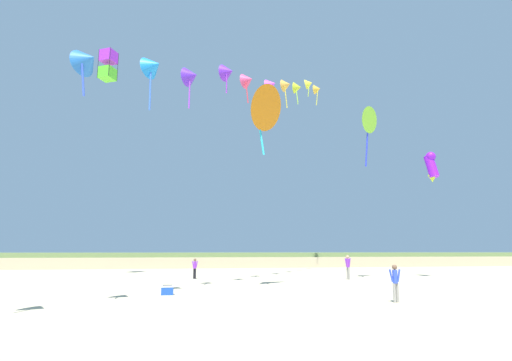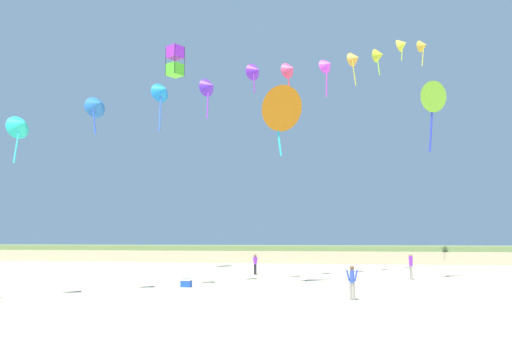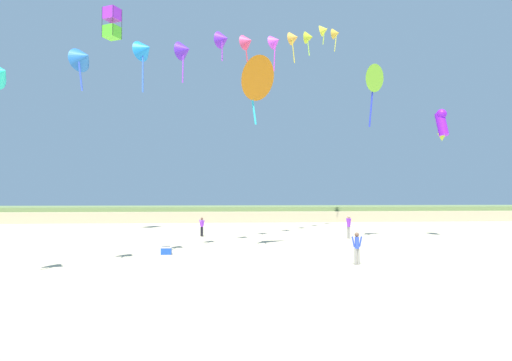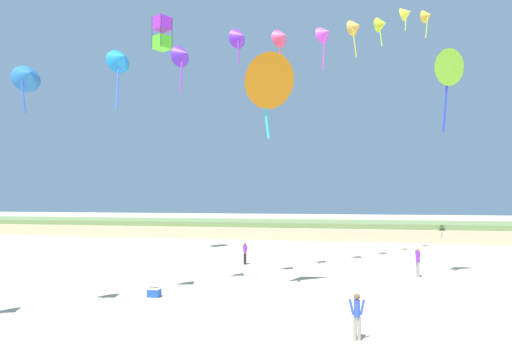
{
  "view_description": "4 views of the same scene",
  "coord_description": "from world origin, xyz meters",
  "px_view_note": "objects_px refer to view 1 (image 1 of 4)",
  "views": [
    {
      "loc": [
        -3.52,
        -12.15,
        2.05
      ],
      "look_at": [
        0.63,
        10.2,
        6.08
      ],
      "focal_mm": 28.0,
      "sensor_mm": 36.0,
      "label": 1
    },
    {
      "loc": [
        5.81,
        -21.22,
        2.69
      ],
      "look_at": [
        -0.35,
        8.91,
        5.99
      ],
      "focal_mm": 38.0,
      "sensor_mm": 36.0,
      "label": 2
    },
    {
      "loc": [
        -1.51,
        -17.49,
        3.2
      ],
      "look_at": [
        0.9,
        8.57,
        4.09
      ],
      "focal_mm": 32.0,
      "sensor_mm": 36.0,
      "label": 3
    },
    {
      "loc": [
        5.14,
        -11.98,
        4.59
      ],
      "look_at": [
        -0.33,
        12.81,
        5.58
      ],
      "focal_mm": 32.0,
      "sensor_mm": 36.0,
      "label": 4
    }
  ],
  "objects_px": {
    "person_mid_center": "(348,265)",
    "large_kite_high_solo": "(431,166)",
    "large_kite_low_lead": "(366,120)",
    "large_kite_mid_trail": "(261,107)",
    "large_kite_outer_drift": "(108,65)",
    "person_near_right": "(195,267)",
    "person_near_left": "(395,280)",
    "beach_cooler": "(167,290)"
  },
  "relations": [
    {
      "from": "person_near_left",
      "to": "large_kite_outer_drift",
      "type": "distance_m",
      "value": 30.02
    },
    {
      "from": "large_kite_high_solo",
      "to": "large_kite_outer_drift",
      "type": "bearing_deg",
      "value": 166.01
    },
    {
      "from": "person_near_right",
      "to": "beach_cooler",
      "type": "height_order",
      "value": "person_near_right"
    },
    {
      "from": "large_kite_outer_drift",
      "to": "large_kite_low_lead",
      "type": "bearing_deg",
      "value": -19.78
    },
    {
      "from": "person_near_left",
      "to": "person_mid_center",
      "type": "relative_size",
      "value": 0.86
    },
    {
      "from": "person_mid_center",
      "to": "large_kite_mid_trail",
      "type": "relative_size",
      "value": 0.4
    },
    {
      "from": "person_near_right",
      "to": "large_kite_outer_drift",
      "type": "bearing_deg",
      "value": 156.16
    },
    {
      "from": "person_near_right",
      "to": "large_kite_outer_drift",
      "type": "relative_size",
      "value": 0.57
    },
    {
      "from": "person_near_left",
      "to": "beach_cooler",
      "type": "bearing_deg",
      "value": 153.43
    },
    {
      "from": "person_near_left",
      "to": "large_kite_outer_drift",
      "type": "height_order",
      "value": "large_kite_outer_drift"
    },
    {
      "from": "person_near_left",
      "to": "person_near_right",
      "type": "distance_m",
      "value": 17.36
    },
    {
      "from": "person_mid_center",
      "to": "large_kite_high_solo",
      "type": "distance_m",
      "value": 10.65
    },
    {
      "from": "person_near_left",
      "to": "person_near_right",
      "type": "bearing_deg",
      "value": 115.87
    },
    {
      "from": "large_kite_mid_trail",
      "to": "large_kite_outer_drift",
      "type": "relative_size",
      "value": 1.64
    },
    {
      "from": "person_near_right",
      "to": "person_near_left",
      "type": "bearing_deg",
      "value": -64.13
    },
    {
      "from": "person_near_right",
      "to": "person_mid_center",
      "type": "distance_m",
      "value": 11.4
    },
    {
      "from": "large_kite_high_solo",
      "to": "beach_cooler",
      "type": "distance_m",
      "value": 23.14
    },
    {
      "from": "beach_cooler",
      "to": "person_near_right",
      "type": "bearing_deg",
      "value": 81.51
    },
    {
      "from": "person_near_right",
      "to": "large_kite_high_solo",
      "type": "bearing_deg",
      "value": -9.44
    },
    {
      "from": "person_mid_center",
      "to": "large_kite_low_lead",
      "type": "xyz_separation_m",
      "value": [
        1.47,
        -1.01,
        10.88
      ]
    },
    {
      "from": "person_near_left",
      "to": "large_kite_mid_trail",
      "type": "height_order",
      "value": "large_kite_mid_trail"
    },
    {
      "from": "person_mid_center",
      "to": "large_kite_high_solo",
      "type": "height_order",
      "value": "large_kite_high_solo"
    },
    {
      "from": "person_mid_center",
      "to": "large_kite_low_lead",
      "type": "relative_size",
      "value": 0.37
    },
    {
      "from": "person_mid_center",
      "to": "large_kite_low_lead",
      "type": "distance_m",
      "value": 11.02
    },
    {
      "from": "person_mid_center",
      "to": "large_kite_outer_drift",
      "type": "distance_m",
      "value": 26.28
    },
    {
      "from": "person_near_right",
      "to": "beach_cooler",
      "type": "relative_size",
      "value": 2.6
    },
    {
      "from": "large_kite_outer_drift",
      "to": "person_near_left",
      "type": "bearing_deg",
      "value": -51.03
    },
    {
      "from": "person_mid_center",
      "to": "beach_cooler",
      "type": "xyz_separation_m",
      "value": [
        -12.68,
        -8.17,
        -0.8
      ]
    },
    {
      "from": "large_kite_low_lead",
      "to": "beach_cooler",
      "type": "distance_m",
      "value": 19.69
    },
    {
      "from": "large_kite_high_solo",
      "to": "beach_cooler",
      "type": "xyz_separation_m",
      "value": [
        -19.98,
        -7.96,
        -8.54
      ]
    },
    {
      "from": "person_mid_center",
      "to": "large_kite_outer_drift",
      "type": "height_order",
      "value": "large_kite_outer_drift"
    },
    {
      "from": "large_kite_high_solo",
      "to": "beach_cooler",
      "type": "height_order",
      "value": "large_kite_high_solo"
    },
    {
      "from": "large_kite_low_lead",
      "to": "large_kite_mid_trail",
      "type": "relative_size",
      "value": 1.08
    },
    {
      "from": "large_kite_high_solo",
      "to": "large_kite_outer_drift",
      "type": "distance_m",
      "value": 28.6
    },
    {
      "from": "large_kite_high_solo",
      "to": "large_kite_outer_drift",
      "type": "height_order",
      "value": "large_kite_outer_drift"
    },
    {
      "from": "person_mid_center",
      "to": "large_kite_low_lead",
      "type": "bearing_deg",
      "value": -34.58
    },
    {
      "from": "person_near_right",
      "to": "large_kite_mid_trail",
      "type": "bearing_deg",
      "value": -70.25
    },
    {
      "from": "person_near_right",
      "to": "large_kite_mid_trail",
      "type": "xyz_separation_m",
      "value": [
        3.28,
        -9.13,
        9.52
      ]
    },
    {
      "from": "large_kite_low_lead",
      "to": "large_kite_mid_trail",
      "type": "height_order",
      "value": "large_kite_low_lead"
    },
    {
      "from": "large_kite_high_solo",
      "to": "person_near_right",
      "type": "bearing_deg",
      "value": 170.56
    },
    {
      "from": "large_kite_high_solo",
      "to": "large_kite_outer_drift",
      "type": "xyz_separation_m",
      "value": [
        -26.22,
        6.53,
        9.36
      ]
    },
    {
      "from": "large_kite_mid_trail",
      "to": "large_kite_high_solo",
      "type": "xyz_separation_m",
      "value": [
        15.06,
        6.08,
        -1.63
      ]
    }
  ]
}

